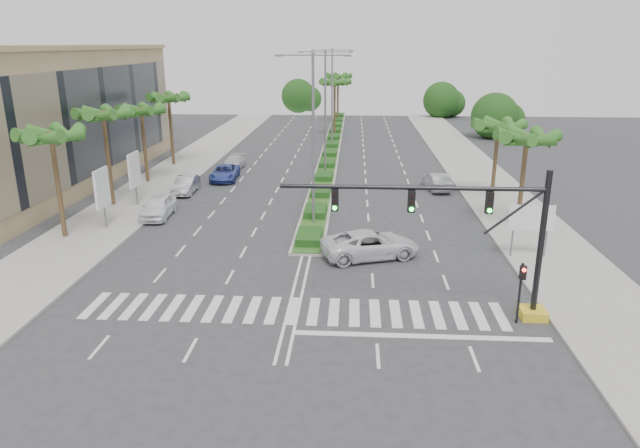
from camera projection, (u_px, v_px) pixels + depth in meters
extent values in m
plane|color=#333335|center=(293.00, 311.00, 27.95)|extent=(160.00, 160.00, 0.00)
cube|color=gray|center=(506.00, 205.00, 46.08)|extent=(6.00, 120.00, 0.15)
cube|color=gray|center=(138.00, 199.00, 47.84)|extent=(6.00, 120.00, 0.15)
cube|color=gray|center=(331.00, 148.00, 70.74)|extent=(2.20, 75.00, 0.20)
cube|color=#2D5B1F|center=(331.00, 147.00, 70.70)|extent=(1.80, 75.00, 0.04)
cube|color=tan|center=(41.00, 118.00, 52.38)|extent=(12.00, 36.00, 12.00)
cube|color=gold|center=(532.00, 313.00, 27.22)|extent=(1.20, 1.20, 0.45)
cylinder|color=black|center=(541.00, 245.00, 26.17)|extent=(0.28, 0.28, 7.00)
cylinder|color=black|center=(412.00, 188.00, 25.73)|extent=(12.00, 0.20, 0.20)
cylinder|color=black|center=(513.00, 213.00, 25.80)|extent=(2.53, 0.12, 2.15)
cube|color=black|center=(490.00, 203.00, 25.72)|extent=(0.32, 0.24, 1.00)
cylinder|color=#19E533|center=(490.00, 211.00, 25.69)|extent=(0.20, 0.06, 0.20)
cube|color=black|center=(412.00, 202.00, 25.93)|extent=(0.32, 0.24, 1.00)
cylinder|color=#19E533|center=(412.00, 209.00, 25.89)|extent=(0.20, 0.06, 0.20)
cube|color=black|center=(335.00, 200.00, 26.13)|extent=(0.32, 0.24, 1.00)
cylinder|color=#19E533|center=(335.00, 208.00, 26.09)|extent=(0.20, 0.06, 0.20)
cylinder|color=black|center=(519.00, 293.00, 26.32)|extent=(0.12, 0.12, 3.00)
cube|color=black|center=(523.00, 273.00, 25.84)|extent=(0.28, 0.22, 0.65)
cylinder|color=red|center=(524.00, 270.00, 25.66)|extent=(0.18, 0.05, 0.18)
cylinder|color=slate|center=(512.00, 236.00, 34.42)|extent=(0.10, 0.10, 2.80)
cylinder|color=slate|center=(546.00, 237.00, 34.30)|extent=(0.10, 0.10, 2.80)
cube|color=#0C6638|center=(532.00, 218.00, 34.00)|extent=(2.60, 0.08, 1.50)
cube|color=white|center=(532.00, 218.00, 33.95)|extent=(2.70, 0.02, 1.60)
cylinder|color=slate|center=(105.00, 210.00, 39.78)|extent=(0.12, 0.12, 2.80)
cube|color=white|center=(102.00, 188.00, 39.30)|extent=(0.18, 2.10, 2.70)
cube|color=#D8594C|center=(102.00, 188.00, 39.30)|extent=(0.12, 2.00, 2.60)
cylinder|color=slate|center=(136.00, 189.00, 45.49)|extent=(0.12, 0.12, 2.80)
cube|color=white|center=(134.00, 170.00, 45.01)|extent=(0.18, 2.10, 2.70)
cube|color=#D8594C|center=(134.00, 170.00, 45.01)|extent=(0.12, 2.00, 2.60)
cylinder|color=brown|center=(58.00, 188.00, 37.36)|extent=(0.32, 0.32, 7.00)
sphere|color=brown|center=(51.00, 136.00, 36.33)|extent=(0.70, 0.70, 0.70)
cone|color=#21641F|center=(68.00, 138.00, 36.30)|extent=(0.90, 3.62, 1.50)
cone|color=#21641F|center=(68.00, 135.00, 37.14)|extent=(3.39, 2.96, 1.50)
cone|color=#21641F|center=(56.00, 135.00, 37.40)|extent=(3.73, 1.68, 1.50)
cone|color=#21641F|center=(40.00, 136.00, 36.87)|extent=(2.38, 3.65, 1.50)
cone|color=#21641F|center=(32.00, 138.00, 35.97)|extent=(2.38, 3.65, 1.50)
cone|color=#21641F|center=(39.00, 140.00, 35.36)|extent=(3.73, 1.68, 1.50)
cone|color=#21641F|center=(55.00, 140.00, 35.50)|extent=(3.39, 2.96, 1.50)
cylinder|color=brown|center=(109.00, 161.00, 44.91)|extent=(0.32, 0.32, 7.40)
sphere|color=brown|center=(103.00, 115.00, 43.82)|extent=(0.70, 0.70, 0.70)
cone|color=#21641F|center=(117.00, 116.00, 43.79)|extent=(0.90, 3.62, 1.50)
cone|color=#21641F|center=(117.00, 115.00, 44.63)|extent=(3.39, 2.96, 1.50)
cone|color=#21641F|center=(106.00, 114.00, 44.89)|extent=(3.73, 1.68, 1.50)
cone|color=#21641F|center=(94.00, 115.00, 44.36)|extent=(2.38, 3.65, 1.50)
cone|color=#21641F|center=(88.00, 117.00, 43.46)|extent=(2.38, 3.65, 1.50)
cone|color=#21641F|center=(94.00, 118.00, 42.85)|extent=(3.73, 1.68, 1.50)
cone|color=#21641F|center=(107.00, 117.00, 43.00)|extent=(3.39, 2.96, 1.50)
cylinder|color=brown|center=(145.00, 147.00, 52.61)|extent=(0.32, 0.32, 6.80)
sphere|color=brown|center=(141.00, 111.00, 51.62)|extent=(0.70, 0.70, 0.70)
cone|color=#21641F|center=(153.00, 112.00, 51.58)|extent=(0.90, 3.62, 1.50)
cone|color=#21641F|center=(152.00, 111.00, 52.42)|extent=(3.39, 2.96, 1.50)
cone|color=#21641F|center=(143.00, 111.00, 52.68)|extent=(3.73, 1.68, 1.50)
cone|color=#21641F|center=(133.00, 111.00, 52.16)|extent=(2.38, 3.65, 1.50)
cone|color=#21641F|center=(129.00, 112.00, 51.25)|extent=(2.38, 3.65, 1.50)
cone|color=#21641F|center=(134.00, 113.00, 50.64)|extent=(3.73, 1.68, 1.50)
cone|color=#21641F|center=(145.00, 113.00, 50.79)|extent=(3.39, 2.96, 1.50)
cylinder|color=brown|center=(171.00, 132.00, 60.16)|extent=(0.32, 0.32, 7.20)
sphere|color=brown|center=(169.00, 98.00, 59.11)|extent=(0.70, 0.70, 0.70)
cone|color=#21641F|center=(179.00, 99.00, 59.07)|extent=(0.90, 3.62, 1.50)
cone|color=#21641F|center=(178.00, 98.00, 59.91)|extent=(3.39, 2.96, 1.50)
cone|color=#21641F|center=(170.00, 98.00, 60.17)|extent=(3.73, 1.68, 1.50)
cone|color=#21641F|center=(161.00, 99.00, 59.65)|extent=(2.38, 3.65, 1.50)
cone|color=#21641F|center=(158.00, 100.00, 58.74)|extent=(2.38, 3.65, 1.50)
cone|color=#21641F|center=(163.00, 100.00, 58.13)|extent=(3.73, 1.68, 1.50)
cone|color=#21641F|center=(173.00, 100.00, 58.28)|extent=(3.39, 2.96, 1.50)
cylinder|color=brown|center=(522.00, 184.00, 39.45)|extent=(0.32, 0.32, 6.50)
sphere|color=brown|center=(527.00, 138.00, 38.50)|extent=(0.70, 0.70, 0.70)
cone|color=#21641F|center=(543.00, 140.00, 38.47)|extent=(0.90, 3.62, 1.50)
cone|color=#21641F|center=(533.00, 138.00, 39.31)|extent=(3.39, 2.96, 1.50)
cone|color=#21641F|center=(519.00, 137.00, 39.56)|extent=(3.73, 1.68, 1.50)
cone|color=#21641F|center=(510.00, 139.00, 39.04)|extent=(2.38, 3.65, 1.50)
cone|color=#21641F|center=(514.00, 141.00, 38.13)|extent=(2.38, 3.65, 1.50)
cone|color=#21641F|center=(528.00, 142.00, 37.52)|extent=(3.73, 1.68, 1.50)
cone|color=#21641F|center=(541.00, 142.00, 37.67)|extent=(3.39, 2.96, 1.50)
cylinder|color=brown|center=(495.00, 163.00, 47.11)|extent=(0.32, 0.32, 6.20)
sphere|color=brown|center=(498.00, 126.00, 46.20)|extent=(0.70, 0.70, 0.70)
cone|color=#21641F|center=(512.00, 128.00, 46.17)|extent=(0.90, 3.62, 1.50)
cone|color=#21641F|center=(504.00, 126.00, 47.01)|extent=(3.39, 2.96, 1.50)
cone|color=#21641F|center=(492.00, 126.00, 47.27)|extent=(3.73, 1.68, 1.50)
cone|color=#21641F|center=(485.00, 127.00, 46.74)|extent=(2.38, 3.65, 1.50)
cone|color=#21641F|center=(487.00, 128.00, 45.83)|extent=(2.38, 3.65, 1.50)
cone|color=#21641F|center=(498.00, 130.00, 45.23)|extent=(3.73, 1.68, 1.50)
cone|color=#21641F|center=(510.00, 129.00, 45.37)|extent=(3.39, 2.96, 1.50)
cylinder|color=brown|center=(334.00, 110.00, 79.15)|extent=(0.32, 0.32, 7.50)
sphere|color=brown|center=(335.00, 83.00, 78.04)|extent=(0.70, 0.70, 0.70)
cone|color=#21641F|center=(343.00, 83.00, 78.01)|extent=(0.90, 3.62, 1.50)
cone|color=#21641F|center=(340.00, 83.00, 78.85)|extent=(3.39, 2.96, 1.50)
cone|color=#21641F|center=(333.00, 83.00, 79.11)|extent=(3.73, 1.68, 1.50)
cone|color=#21641F|center=(328.00, 83.00, 78.58)|extent=(2.38, 3.65, 1.50)
cone|color=#21641F|center=(327.00, 84.00, 77.68)|extent=(2.38, 3.65, 1.50)
cone|color=#21641F|center=(333.00, 84.00, 77.07)|extent=(3.73, 1.68, 1.50)
cone|color=#21641F|center=(340.00, 84.00, 77.21)|extent=(3.39, 2.96, 1.50)
cylinder|color=brown|center=(338.00, 100.00, 93.42)|extent=(0.32, 0.32, 7.50)
sphere|color=brown|center=(338.00, 77.00, 92.31)|extent=(0.70, 0.70, 0.70)
cone|color=#21641F|center=(345.00, 77.00, 92.28)|extent=(0.90, 3.62, 1.50)
cone|color=#21641F|center=(342.00, 77.00, 93.12)|extent=(3.39, 2.96, 1.50)
cone|color=#21641F|center=(337.00, 77.00, 93.38)|extent=(3.73, 1.68, 1.50)
cone|color=#21641F|center=(332.00, 77.00, 92.86)|extent=(2.38, 3.65, 1.50)
cone|color=#21641F|center=(332.00, 77.00, 91.95)|extent=(2.38, 3.65, 1.50)
cone|color=#21641F|center=(336.00, 78.00, 91.34)|extent=(3.73, 1.68, 1.50)
cone|color=#21641F|center=(342.00, 78.00, 91.49)|extent=(3.39, 2.96, 1.50)
cylinder|color=slate|center=(313.00, 142.00, 39.46)|extent=(0.20, 0.20, 12.00)
cylinder|color=slate|center=(295.00, 55.00, 37.77)|extent=(2.40, 0.10, 0.10)
cylinder|color=slate|center=(331.00, 55.00, 37.63)|extent=(2.40, 0.10, 0.10)
cube|color=slate|center=(278.00, 56.00, 37.85)|extent=(0.50, 0.25, 0.12)
cube|color=slate|center=(348.00, 56.00, 37.59)|extent=(0.50, 0.25, 0.12)
cylinder|color=slate|center=(325.00, 115.00, 54.68)|extent=(0.20, 0.20, 12.00)
cylinder|color=slate|center=(313.00, 52.00, 53.00)|extent=(2.40, 0.10, 0.10)
cylinder|color=slate|center=(338.00, 52.00, 52.86)|extent=(2.40, 0.10, 0.10)
cube|color=slate|center=(301.00, 52.00, 53.07)|extent=(0.50, 0.25, 0.12)
cube|color=slate|center=(350.00, 52.00, 52.81)|extent=(0.50, 0.25, 0.12)
cylinder|color=slate|center=(332.00, 99.00, 69.90)|extent=(0.20, 0.20, 12.00)
cylinder|color=slate|center=(322.00, 50.00, 68.22)|extent=(2.40, 0.10, 0.10)
cylinder|color=slate|center=(342.00, 50.00, 68.08)|extent=(2.40, 0.10, 0.10)
cube|color=slate|center=(313.00, 50.00, 68.30)|extent=(0.50, 0.25, 0.12)
cube|color=slate|center=(351.00, 50.00, 68.03)|extent=(0.50, 0.25, 0.12)
imported|color=white|center=(158.00, 207.00, 42.80)|extent=(2.17, 4.88, 1.63)
imported|color=#B6B6BB|center=(186.00, 185.00, 49.81)|extent=(1.70, 4.53, 1.48)
imported|color=#32439A|center=(225.00, 173.00, 54.51)|extent=(2.72, 5.31, 1.43)
imported|color=silver|center=(234.00, 163.00, 59.46)|extent=(1.98, 4.58, 1.31)
imported|color=silver|center=(370.00, 244.00, 34.74)|extent=(6.55, 4.52, 1.66)
imported|color=#A4A5A9|center=(437.00, 181.00, 50.92)|extent=(2.25, 4.93, 1.57)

